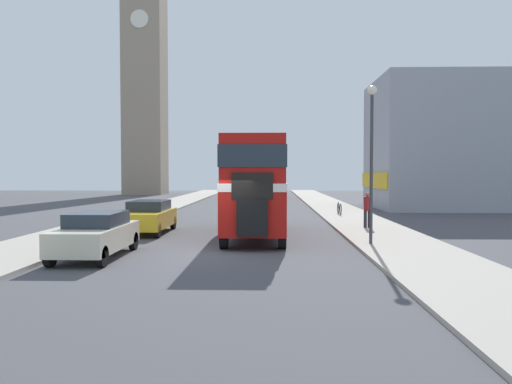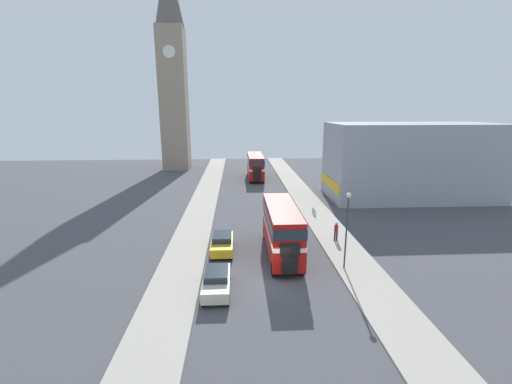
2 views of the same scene
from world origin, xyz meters
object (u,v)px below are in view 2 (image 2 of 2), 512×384
car_parked_mid (222,243)px  bicycle_on_pavement (314,212)px  double_decker_bus (282,226)px  pedestrian_walking (336,230)px  street_lamp (347,220)px  car_parked_near (217,281)px  bus_distant (255,165)px  church_tower (172,64)px

car_parked_mid → bicycle_on_pavement: car_parked_mid is taller
double_decker_bus → pedestrian_walking: size_ratio=5.39×
bicycle_on_pavement → street_lamp: 13.57m
double_decker_bus → bicycle_on_pavement: 11.40m
pedestrian_walking → street_lamp: (-0.93, -5.48, 2.87)m
car_parked_near → street_lamp: (9.42, 2.63, 3.19)m
car_parked_mid → car_parked_near: bearing=-91.0°
bus_distant → car_parked_mid: size_ratio=2.26×
pedestrian_walking → car_parked_near: bearing=-141.9°
car_parked_near → pedestrian_walking: pedestrian_walking is taller
bus_distant → church_tower: size_ratio=0.25×
bicycle_on_pavement → church_tower: church_tower is taller
bus_distant → pedestrian_walking: bearing=-78.9°
street_lamp → church_tower: (-19.87, 45.43, 15.98)m
double_decker_bus → car_parked_near: bearing=-131.6°
bus_distant → pedestrian_walking: size_ratio=5.69×
car_parked_near → bicycle_on_pavement: 18.67m
bus_distant → church_tower: church_tower is taller
car_parked_near → bicycle_on_pavement: (10.06, 15.73, -0.28)m
car_parked_mid → bicycle_on_pavement: bearing=42.7°
car_parked_near → church_tower: 52.79m
church_tower → car_parked_near: bearing=-77.7°
pedestrian_walking → bus_distant: bearing=101.1°
bus_distant → street_lamp: 35.09m
bus_distant → double_decker_bus: bearing=-89.2°
car_parked_mid → church_tower: 46.91m
car_parked_near → bicycle_on_pavement: car_parked_near is taller
car_parked_near → church_tower: bearing=102.3°
bus_distant → church_tower: (-15.07, 10.71, 17.49)m
bus_distant → car_parked_near: (-4.62, -37.35, -1.68)m
double_decker_bus → church_tower: size_ratio=0.24×
double_decker_bus → pedestrian_walking: bearing=24.6°
car_parked_mid → street_lamp: street_lamp is taller
pedestrian_walking → church_tower: size_ratio=0.04×
car_parked_near → car_parked_mid: size_ratio=0.98×
car_parked_mid → church_tower: bearing=104.3°
car_parked_mid → church_tower: (-10.56, 41.49, 19.16)m
double_decker_bus → bicycle_on_pavement: size_ratio=5.25×
bus_distant → street_lamp: street_lamp is taller
bicycle_on_pavement → pedestrian_walking: bearing=-87.8°
bus_distant → pedestrian_walking: 29.83m
car_parked_mid → street_lamp: (9.31, -3.94, 3.19)m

